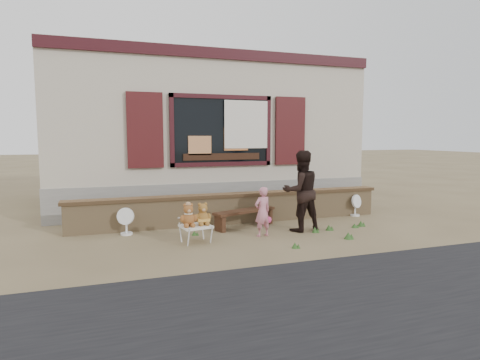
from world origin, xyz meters
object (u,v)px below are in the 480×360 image
object	(u,v)px
teddy_bear_right	(203,213)
child	(262,212)
folding_chair	(196,227)
adult	(301,191)
teddy_bear_left	(188,214)
bench	(245,214)

from	to	relation	value
teddy_bear_right	child	bearing A→B (deg)	-9.01
folding_chair	adult	size ratio (longest dim) A/B	0.36
teddy_bear_left	adult	size ratio (longest dim) A/B	0.26
child	adult	size ratio (longest dim) A/B	0.59
folding_chair	child	distance (m)	1.33
child	teddy_bear_right	bearing A→B (deg)	-12.60
bench	adult	size ratio (longest dim) A/B	0.90
child	adult	distance (m)	0.98
bench	adult	world-z (taller)	adult
bench	child	size ratio (longest dim) A/B	1.54
teddy_bear_left	child	distance (m)	1.45
adult	teddy_bear_left	bearing A→B (deg)	4.08
teddy_bear_left	teddy_bear_right	bearing A→B (deg)	-0.00
bench	child	distance (m)	0.86
bench	folding_chair	size ratio (longest dim) A/B	2.51
teddy_bear_left	teddy_bear_right	world-z (taller)	teddy_bear_left
folding_chair	teddy_bear_right	distance (m)	0.27
folding_chair	child	world-z (taller)	child
folding_chair	teddy_bear_right	size ratio (longest dim) A/B	1.43
folding_chair	adult	xyz separation A→B (m)	(2.22, 0.21, 0.53)
folding_chair	teddy_bear_left	xyz separation A→B (m)	(-0.14, -0.02, 0.24)
teddy_bear_right	child	world-z (taller)	child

